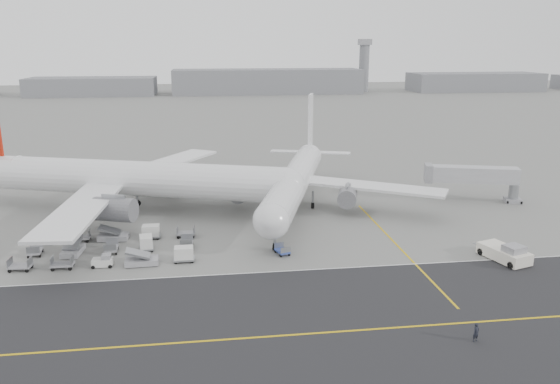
{
  "coord_description": "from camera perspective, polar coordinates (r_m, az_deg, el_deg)",
  "views": [
    {
      "loc": [
        3.34,
        -66.05,
        27.95
      ],
      "look_at": [
        13.93,
        12.0,
        6.63
      ],
      "focal_mm": 35.0,
      "sensor_mm": 36.0,
      "label": 1
    }
  ],
  "objects": [
    {
      "name": "ground",
      "position": [
        71.8,
        -9.87,
        -8.0
      ],
      "size": [
        700.0,
        700.0,
        0.0
      ],
      "primitive_type": "plane",
      "color": "gray",
      "rests_on": "ground"
    },
    {
      "name": "taxiway",
      "position": [
        55.63,
        -5.12,
        -15.07
      ],
      "size": [
        220.0,
        59.0,
        0.03
      ],
      "color": "#28282A",
      "rests_on": "ground"
    },
    {
      "name": "horizon_buildings",
      "position": [
        328.33,
        -3.09,
        10.24
      ],
      "size": [
        520.0,
        28.0,
        28.0
      ],
      "primitive_type": null,
      "color": "slate",
      "rests_on": "ground"
    },
    {
      "name": "control_tower",
      "position": [
        345.07,
        8.77,
        13.03
      ],
      "size": [
        7.0,
        7.0,
        31.25
      ],
      "color": "slate",
      "rests_on": "ground"
    },
    {
      "name": "airliner_a",
      "position": [
        96.04,
        -15.58,
        1.4
      ],
      "size": [
        58.72,
        57.6,
        21.01
      ],
      "rotation": [
        0.0,
        0.0,
        1.25
      ],
      "color": "white",
      "rests_on": "ground"
    },
    {
      "name": "airliner_b",
      "position": [
        95.21,
        1.63,
        1.32
      ],
      "size": [
        49.69,
        50.71,
        18.03
      ],
      "rotation": [
        0.0,
        0.0,
        -0.3
      ],
      "color": "white",
      "rests_on": "ground"
    },
    {
      "name": "pushback_tug",
      "position": [
        79.18,
        22.47,
        -5.91
      ],
      "size": [
        5.13,
        9.11,
        2.58
      ],
      "rotation": [
        0.0,
        0.0,
        0.3
      ],
      "color": "white",
      "rests_on": "ground"
    },
    {
      "name": "jet_bridge",
      "position": [
        106.04,
        19.5,
        1.55
      ],
      "size": [
        17.61,
        7.91,
        6.6
      ],
      "rotation": [
        0.0,
        0.0,
        -0.28
      ],
      "color": "gray",
      "rests_on": "ground"
    },
    {
      "name": "gse_cluster",
      "position": [
        80.04,
        -17.32,
        -6.02
      ],
      "size": [
        29.17,
        18.58,
        2.14
      ],
      "primitive_type": null,
      "rotation": [
        0.0,
        0.0,
        0.03
      ],
      "color": "#9C9CA1",
      "rests_on": "ground"
    },
    {
      "name": "stray_dolly",
      "position": [
        75.69,
        0.24,
        -6.52
      ],
      "size": [
        2.07,
        2.68,
        1.45
      ],
      "primitive_type": null,
      "rotation": [
        0.0,
        0.0,
        0.29
      ],
      "color": "silver",
      "rests_on": "ground"
    },
    {
      "name": "ground_crew_a",
      "position": [
        57.83,
        19.81,
        -13.63
      ],
      "size": [
        0.84,
        0.7,
        1.96
      ],
      "primitive_type": "imported",
      "rotation": [
        0.0,
        0.0,
        0.37
      ],
      "color": "black",
      "rests_on": "ground"
    }
  ]
}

